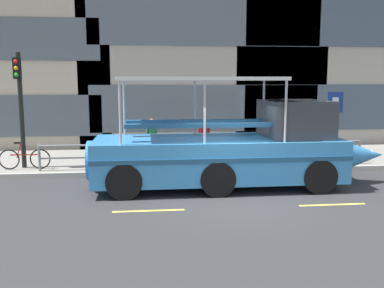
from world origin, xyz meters
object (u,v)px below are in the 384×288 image
(pedestrian_near_bow, at_px, (293,133))
(pedestrian_mid_left, at_px, (204,136))
(parking_sign, at_px, (334,115))
(duck_tour_boat, at_px, (235,150))
(pedestrian_mid_right, at_px, (152,136))
(traffic_light_pole, at_px, (20,99))
(leaned_bicycle, at_px, (25,159))

(pedestrian_near_bow, xyz_separation_m, pedestrian_mid_left, (-3.50, -0.06, -0.07))
(parking_sign, height_order, duck_tour_boat, duck_tour_boat)
(pedestrian_near_bow, bearing_deg, pedestrian_mid_right, 176.48)
(traffic_light_pole, relative_size, pedestrian_mid_left, 2.47)
(pedestrian_near_bow, height_order, pedestrian_mid_left, pedestrian_near_bow)
(parking_sign, bearing_deg, duck_tour_boat, -149.93)
(traffic_light_pole, bearing_deg, leaned_bicycle, -66.51)
(parking_sign, bearing_deg, traffic_light_pole, 178.90)
(leaned_bicycle, relative_size, pedestrian_near_bow, 1.00)
(leaned_bicycle, relative_size, pedestrian_mid_left, 1.07)
(traffic_light_pole, height_order, pedestrian_near_bow, traffic_light_pole)
(leaned_bicycle, xyz_separation_m, pedestrian_mid_right, (4.44, 1.01, 0.61))
(pedestrian_mid_left, bearing_deg, traffic_light_pole, -176.71)
(traffic_light_pole, relative_size, pedestrian_mid_right, 2.45)
(pedestrian_mid_right, bearing_deg, parking_sign, -8.27)
(leaned_bicycle, relative_size, pedestrian_mid_right, 1.06)
(parking_sign, xyz_separation_m, pedestrian_mid_left, (-4.81, 0.59, -0.82))
(leaned_bicycle, bearing_deg, pedestrian_mid_left, 5.56)
(pedestrian_near_bow, xyz_separation_m, pedestrian_mid_right, (-5.45, 0.33, -0.06))
(traffic_light_pole, xyz_separation_m, pedestrian_mid_right, (4.54, 0.76, -1.45))
(parking_sign, bearing_deg, pedestrian_mid_right, 171.73)
(parking_sign, height_order, pedestrian_near_bow, parking_sign)
(pedestrian_mid_left, bearing_deg, parking_sign, -6.99)
(traffic_light_pole, bearing_deg, pedestrian_near_bow, 2.46)
(pedestrian_near_bow, height_order, pedestrian_mid_right, pedestrian_near_bow)
(traffic_light_pole, relative_size, parking_sign, 1.52)
(duck_tour_boat, bearing_deg, traffic_light_pole, 158.97)
(traffic_light_pole, relative_size, duck_tour_boat, 0.44)
(pedestrian_mid_left, height_order, pedestrian_mid_right, pedestrian_mid_right)
(pedestrian_mid_left, bearing_deg, leaned_bicycle, -174.44)
(duck_tour_boat, height_order, pedestrian_near_bow, duck_tour_boat)
(duck_tour_boat, distance_m, pedestrian_mid_right, 4.26)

